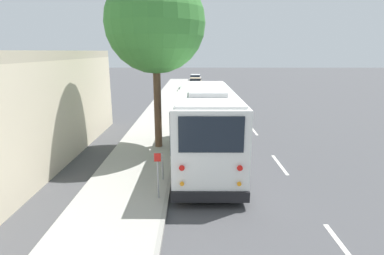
# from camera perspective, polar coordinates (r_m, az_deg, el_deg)

# --- Properties ---
(ground_plane) EXTENTS (160.00, 160.00, 0.00)m
(ground_plane) POSITION_cam_1_polar(r_m,az_deg,el_deg) (14.45, 2.67, -5.68)
(ground_plane) COLOR #474749
(sidewalk_slab) EXTENTS (80.00, 3.05, 0.15)m
(sidewalk_slab) POSITION_cam_1_polar(r_m,az_deg,el_deg) (14.62, -9.63, -5.32)
(sidewalk_slab) COLOR #A3A099
(sidewalk_slab) RESTS_ON ground
(curb_strip) EXTENTS (80.00, 0.14, 0.15)m
(curb_strip) POSITION_cam_1_polar(r_m,az_deg,el_deg) (14.43, -3.36, -5.39)
(curb_strip) COLOR gray
(curb_strip) RESTS_ON ground
(shuttle_bus) EXTENTS (8.69, 2.74, 3.48)m
(shuttle_bus) POSITION_cam_1_polar(r_m,az_deg,el_deg) (13.32, 2.56, 0.95)
(shuttle_bus) COLOR white
(shuttle_bus) RESTS_ON ground
(parked_sedan_gray) EXTENTS (4.70, 2.05, 1.27)m
(parked_sedan_gray) POSITION_cam_1_polar(r_m,az_deg,el_deg) (24.47, 1.15, 4.10)
(parked_sedan_gray) COLOR slate
(parked_sedan_gray) RESTS_ON ground
(parked_sedan_silver) EXTENTS (4.25, 1.79, 1.28)m
(parked_sedan_silver) POSITION_cam_1_polar(r_m,az_deg,el_deg) (30.49, 0.73, 6.15)
(parked_sedan_silver) COLOR #A8AAAF
(parked_sedan_silver) RESTS_ON ground
(parked_sedan_maroon) EXTENTS (4.48, 1.90, 1.26)m
(parked_sedan_maroon) POSITION_cam_1_polar(r_m,az_deg,el_deg) (36.09, 0.72, 7.41)
(parked_sedan_maroon) COLOR maroon
(parked_sedan_maroon) RESTS_ON ground
(parked_sedan_tan) EXTENTS (4.58, 1.88, 1.29)m
(parked_sedan_tan) POSITION_cam_1_polar(r_m,az_deg,el_deg) (42.76, 0.65, 8.52)
(parked_sedan_tan) COLOR tan
(parked_sedan_tan) RESTS_ON ground
(parked_sedan_white) EXTENTS (4.42, 2.00, 1.32)m
(parked_sedan_white) POSITION_cam_1_polar(r_m,az_deg,el_deg) (48.58, 0.66, 9.24)
(parked_sedan_white) COLOR silver
(parked_sedan_white) RESTS_ON ground
(street_tree) EXTENTS (4.73, 4.73, 9.16)m
(street_tree) POSITION_cam_1_polar(r_m,az_deg,el_deg) (15.14, -7.00, 20.34)
(street_tree) COLOR brown
(street_tree) RESTS_ON sidewalk_slab
(sign_post_near) EXTENTS (0.06, 0.22, 1.58)m
(sign_post_near) POSITION_cam_1_polar(r_m,az_deg,el_deg) (10.08, -6.50, -9.02)
(sign_post_near) COLOR gray
(sign_post_near) RESTS_ON sidewalk_slab
(sign_post_far) EXTENTS (0.06, 0.06, 1.08)m
(sign_post_far) POSITION_cam_1_polar(r_m,az_deg,el_deg) (11.54, -5.63, -7.37)
(sign_post_far) COLOR gray
(sign_post_far) RESTS_ON sidewalk_slab
(lane_stripe_behind) EXTENTS (2.40, 0.14, 0.01)m
(lane_stripe_behind) POSITION_cam_1_polar(r_m,az_deg,el_deg) (9.14, 27.23, -20.17)
(lane_stripe_behind) COLOR silver
(lane_stripe_behind) RESTS_ON ground
(lane_stripe_mid) EXTENTS (2.40, 0.14, 0.01)m
(lane_stripe_mid) POSITION_cam_1_polar(r_m,az_deg,el_deg) (14.10, 16.35, -6.77)
(lane_stripe_mid) COLOR silver
(lane_stripe_mid) RESTS_ON ground
(lane_stripe_ahead) EXTENTS (2.40, 0.14, 0.01)m
(lane_stripe_ahead) POSITION_cam_1_polar(r_m,az_deg,el_deg) (19.66, 11.63, -0.51)
(lane_stripe_ahead) COLOR silver
(lane_stripe_ahead) RESTS_ON ground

